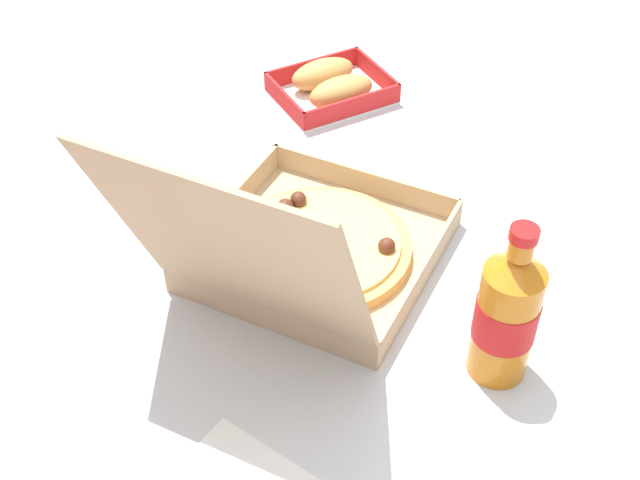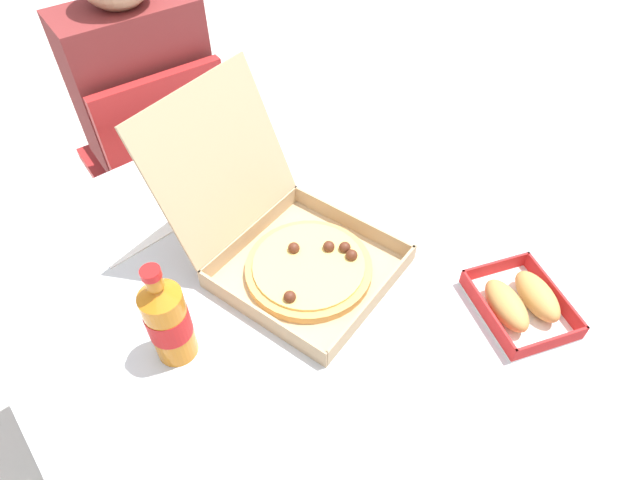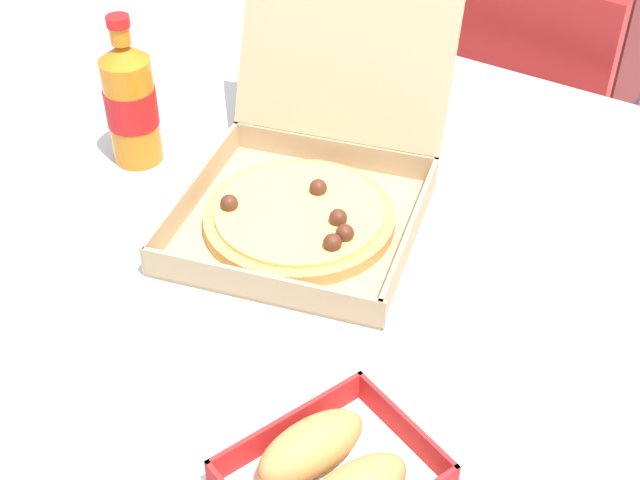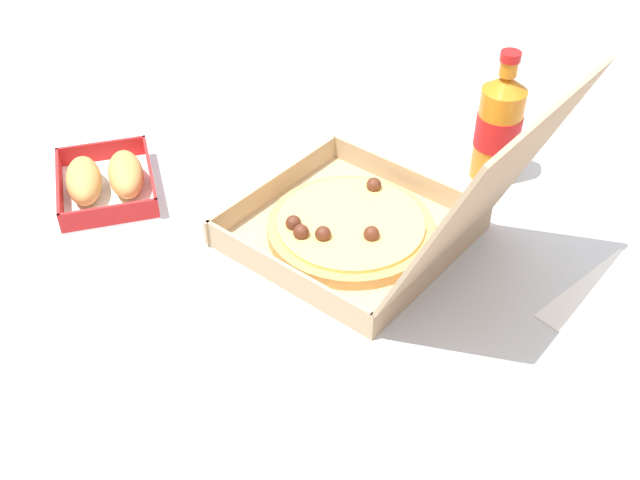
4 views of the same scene
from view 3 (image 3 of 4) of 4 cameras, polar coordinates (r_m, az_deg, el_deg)
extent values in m
cube|color=silver|center=(1.16, 0.92, 0.15)|extent=(1.20, 1.07, 0.03)
cylinder|color=#B7B7BC|center=(1.92, -5.55, 4.71)|extent=(0.05, 0.05, 0.68)
cube|color=red|center=(1.94, 14.20, 7.17)|extent=(0.43, 0.43, 0.04)
cube|color=red|center=(1.69, 12.64, 10.58)|extent=(0.36, 0.06, 0.38)
cylinder|color=#B2B2B7|center=(2.15, 19.27, 2.64)|extent=(0.03, 0.03, 0.43)
cylinder|color=#B2B2B7|center=(2.24, 11.28, 5.82)|extent=(0.03, 0.03, 0.43)
cylinder|color=#B2B2B7|center=(1.89, 15.62, -2.26)|extent=(0.03, 0.03, 0.43)
cylinder|color=#B2B2B7|center=(1.99, 6.78, 1.53)|extent=(0.03, 0.03, 0.43)
cylinder|color=#333847|center=(2.15, 17.19, 3.39)|extent=(0.09, 0.09, 0.45)
cylinder|color=#333847|center=(2.20, 12.91, 5.09)|extent=(0.09, 0.09, 0.45)
cube|color=#333847|center=(1.97, 18.15, 9.19)|extent=(0.13, 0.31, 0.10)
cube|color=#333847|center=(2.02, 13.41, 10.91)|extent=(0.13, 0.31, 0.10)
cube|color=tan|center=(1.15, -1.36, 0.96)|extent=(0.37, 0.37, 0.01)
cube|color=tan|center=(1.03, -4.12, -2.98)|extent=(0.30, 0.08, 0.04)
cube|color=tan|center=(1.19, -8.26, 3.22)|extent=(0.08, 0.30, 0.04)
cube|color=tan|center=(1.11, 5.98, 0.39)|extent=(0.08, 0.30, 0.04)
cube|color=tan|center=(1.25, 0.88, 5.85)|extent=(0.30, 0.08, 0.04)
cube|color=tan|center=(1.22, 1.85, 13.68)|extent=(0.33, 0.19, 0.28)
cylinder|color=tan|center=(1.14, -1.37, 1.43)|extent=(0.25, 0.25, 0.02)
cylinder|color=#EAC666|center=(1.14, -1.38, 1.90)|extent=(0.22, 0.22, 0.01)
sphere|color=#562819|center=(1.16, -0.12, 3.46)|extent=(0.02, 0.02, 0.02)
sphere|color=#562819|center=(1.07, 0.83, -0.18)|extent=(0.02, 0.02, 0.02)
sphere|color=#562819|center=(1.09, 1.65, 0.45)|extent=(0.02, 0.02, 0.02)
sphere|color=#562819|center=(1.14, -6.00, 2.42)|extent=(0.02, 0.02, 0.02)
sphere|color=#562819|center=(1.11, 1.21, 1.47)|extent=(0.02, 0.02, 0.02)
cube|color=red|center=(0.89, 5.63, -12.25)|extent=(0.14, 0.06, 0.03)
cube|color=red|center=(0.89, -2.12, -12.17)|extent=(0.07, 0.18, 0.03)
ellipsoid|color=tan|center=(0.86, -0.58, -13.47)|extent=(0.10, 0.13, 0.05)
cylinder|color=orange|center=(1.27, -12.28, 8.30)|extent=(0.07, 0.07, 0.16)
cone|color=orange|center=(1.23, -12.87, 12.00)|extent=(0.07, 0.07, 0.02)
cylinder|color=orange|center=(1.22, -13.04, 13.04)|extent=(0.03, 0.03, 0.02)
cylinder|color=red|center=(1.21, -13.18, 13.86)|extent=(0.03, 0.03, 0.01)
cylinder|color=red|center=(1.27, -12.33, 8.61)|extent=(0.07, 0.07, 0.06)
cube|color=white|center=(1.49, -0.60, 10.62)|extent=(0.22, 0.17, 0.00)
camera|label=1|loc=(1.74, -6.57, 41.68)|focal=46.56mm
camera|label=2|loc=(0.95, -57.38, 33.04)|focal=30.34mm
camera|label=4|loc=(1.45, 42.98, 32.49)|focal=43.40mm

